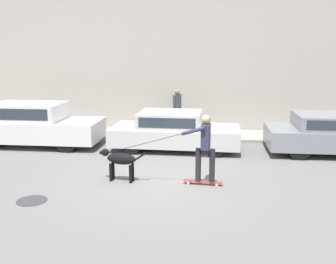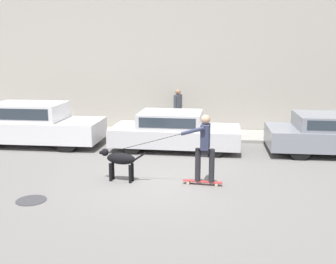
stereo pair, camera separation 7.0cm
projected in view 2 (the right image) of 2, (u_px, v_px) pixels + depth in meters
name	position (u px, v px, depth m)	size (l,w,h in m)	color
ground_plane	(161.00, 181.00, 9.33)	(36.00, 36.00, 0.00)	slate
back_wall	(183.00, 58.00, 14.76)	(32.00, 0.30, 5.55)	#ADA89E
sidewalk_curb	(180.00, 134.00, 14.27)	(30.00, 1.82, 0.11)	gray
parked_car_0	(33.00, 125.00, 12.77)	(4.35, 1.72, 1.38)	black
parked_car_1	(174.00, 131.00, 12.26)	(4.00, 1.86, 1.18)	black
dog	(120.00, 160.00, 9.26)	(1.15, 0.38, 0.77)	black
skateboarder	(204.00, 145.00, 8.90)	(2.79, 0.53, 1.64)	beige
pedestrian_with_bag	(178.00, 108.00, 14.43)	(0.33, 0.63, 1.56)	#3D4760
manhole_cover	(31.00, 200.00, 8.14)	(0.62, 0.62, 0.01)	#38383D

